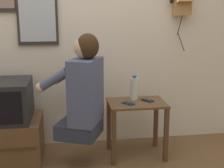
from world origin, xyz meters
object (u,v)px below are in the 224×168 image
television (2,101)px  wall_mirror (37,9)px  water_bottle (134,88)px  cell_phone_spare (147,100)px  cell_phone_held (128,103)px  person (83,91)px

television → wall_mirror: (0.34, 0.33, 0.84)m
television → water_bottle: water_bottle is taller
cell_phone_spare → water_bottle: (-0.12, 0.07, 0.11)m
cell_phone_held → water_bottle: bearing=17.2°
person → wall_mirror: size_ratio=1.33×
cell_phone_spare → water_bottle: bearing=117.5°
television → wall_mirror: wall_mirror is taller
wall_mirror → television: bearing=-136.3°
person → wall_mirror: 0.99m
person → cell_phone_held: bearing=-53.1°
wall_mirror → cell_phone_held: wall_mirror is taller
television → cell_phone_spare: size_ratio=3.91×
person → water_bottle: 0.58m
cell_phone_spare → water_bottle: 0.18m
cell_phone_spare → water_bottle: water_bottle is taller
person → cell_phone_spare: bearing=-51.5°
television → wall_mirror: 0.96m
wall_mirror → cell_phone_held: (0.84, -0.44, -0.88)m
cell_phone_held → cell_phone_spare: size_ratio=0.98×
water_bottle → cell_phone_held: bearing=-123.0°
person → television: person is taller
person → cell_phone_spare: (0.64, 0.18, -0.17)m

